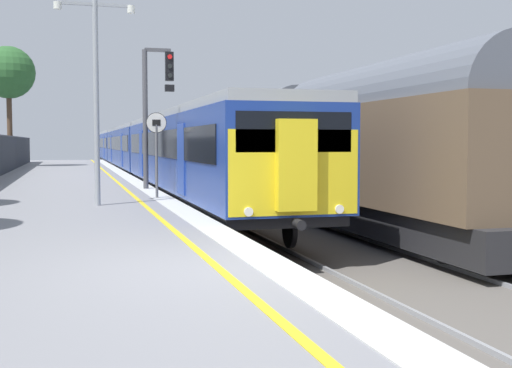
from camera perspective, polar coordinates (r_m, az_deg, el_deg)
ground at (r=9.74m, az=14.41°, el=-9.68°), size 17.40×110.00×1.21m
commuter_train_at_platform at (r=44.32m, az=-10.23°, el=3.11°), size 2.83×64.25×3.81m
freight_train_adjacent_track at (r=36.38m, az=-2.61°, el=3.55°), size 2.60×50.72×4.71m
signal_gantry at (r=23.23m, az=-8.90°, el=7.10°), size 1.10×0.24×4.86m
speed_limit_sign at (r=19.33m, az=-8.61°, el=3.51°), size 0.59×0.08×2.48m
platform_lamp_mid at (r=17.35m, az=-13.69°, el=8.40°), size 2.00×0.20×5.19m
background_tree_right at (r=47.13m, az=-20.70°, el=8.89°), size 3.46×3.46×7.98m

